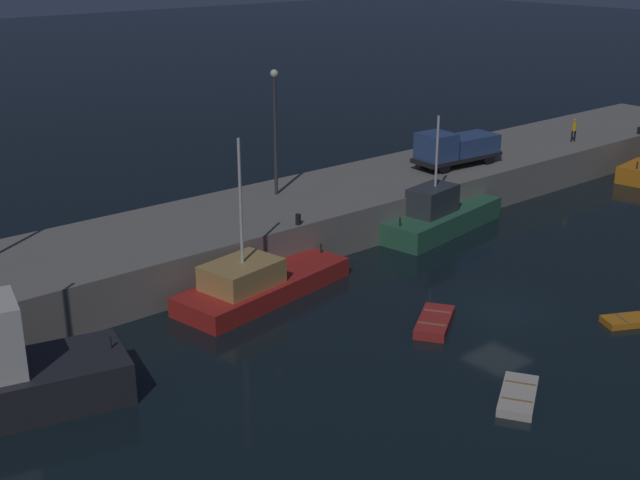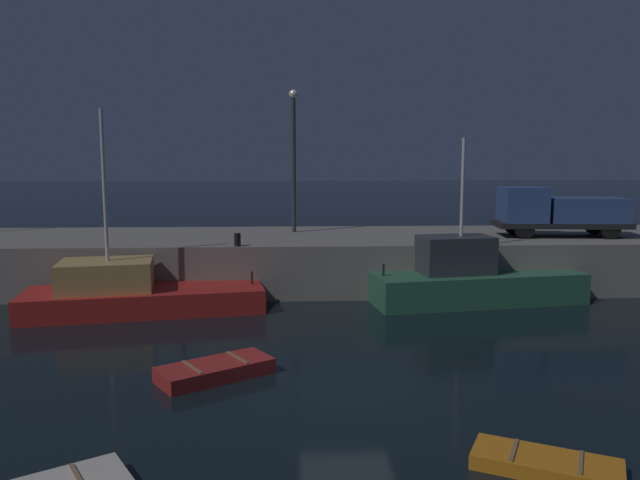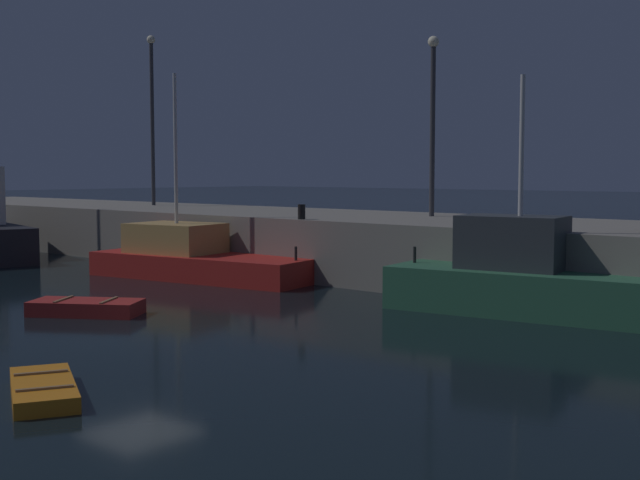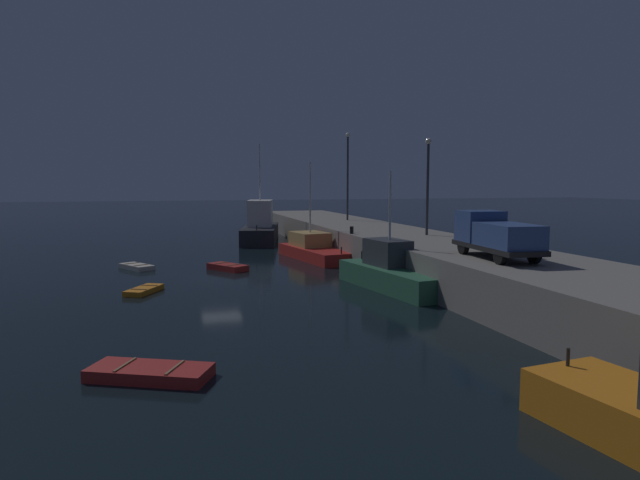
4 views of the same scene
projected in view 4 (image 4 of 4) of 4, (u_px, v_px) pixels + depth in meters
The scene contains 13 objects.
ground_plane at pixel (221, 279), 35.83m from camera, with size 320.00×320.00×0.00m, color black.
pier_quay at pixel (417, 254), 39.37m from camera, with size 76.95×7.84×2.33m.
fishing_trawler_red at pixel (394, 273), 32.44m from camera, with size 9.15×4.24×6.81m.
fishing_boat_blue at pixel (260, 227), 58.28m from camera, with size 11.91×5.86×10.13m.
fishing_boat_orange at pixel (315, 249), 45.25m from camera, with size 9.51×4.59×7.84m.
dinghy_orange_near at pixel (137, 267), 39.92m from camera, with size 3.14×2.59×0.37m.
rowboat_white_mid at pixel (150, 373), 17.59m from camera, with size 2.98×4.08×0.43m.
dinghy_red_small at pixel (228, 267), 39.43m from camera, with size 3.31×2.80×0.46m.
rowboat_blue_far at pixel (144, 290), 31.32m from camera, with size 2.92×2.20×0.33m.
lamp_post_west at pixel (348, 170), 56.75m from camera, with size 0.44×0.44×8.82m.
lamp_post_east at pixel (428, 178), 40.48m from camera, with size 0.44×0.44×7.00m.
utility_truck at pixel (496, 235), 28.25m from camera, with size 6.22×2.55×2.33m.
bollard_central at pixel (352, 230), 41.84m from camera, with size 0.28×0.28×0.55m, color black.
Camera 4 is at (35.79, -3.39, 6.15)m, focal length 31.42 mm.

